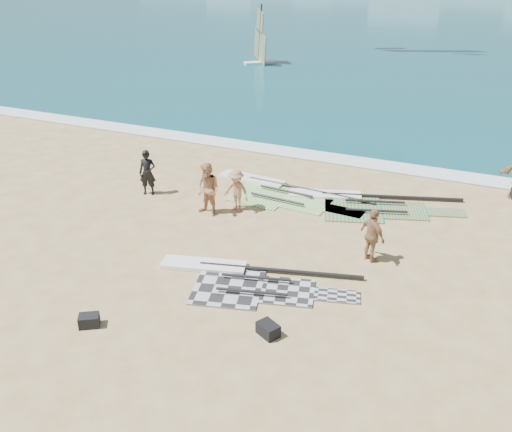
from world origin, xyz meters
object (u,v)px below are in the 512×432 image
at_px(beachgoer_back, 373,236).
at_px(beachgoer_left, 208,190).
at_px(rig_green, 275,190).
at_px(gear_bag_near, 89,321).
at_px(person_wetsuit, 147,173).
at_px(rig_orange, 360,202).
at_px(beachgoer_mid, 236,191).
at_px(gear_bag_far, 268,329).
at_px(rig_grey, 240,278).

bearing_deg(beachgoer_back, beachgoer_left, 28.58).
height_order(rig_green, gear_bag_near, gear_bag_near).
relative_size(rig_green, person_wetsuit, 3.72).
bearing_deg(gear_bag_near, beachgoer_left, 91.99).
bearing_deg(person_wetsuit, beachgoer_back, -29.10).
xyz_separation_m(person_wetsuit, beachgoer_left, (2.84, -0.65, 0.08)).
xyz_separation_m(beachgoer_left, beachgoer_back, (5.84, -0.88, -0.09)).
xyz_separation_m(rig_orange, beachgoer_mid, (-3.84, -2.25, 0.70)).
relative_size(gear_bag_near, beachgoer_back, 0.29).
distance_m(beachgoer_left, beachgoer_back, 5.90).
bearing_deg(gear_bag_near, beachgoer_mid, 86.05).
relative_size(person_wetsuit, beachgoer_back, 1.02).
height_order(rig_green, beachgoer_back, beachgoer_back).
bearing_deg(beachgoer_back, rig_green, -1.70).
distance_m(gear_bag_near, gear_bag_far, 4.40).
xyz_separation_m(rig_green, beachgoer_left, (-1.39, -2.71, 0.87)).
relative_size(rig_green, rig_orange, 0.99).
height_order(rig_orange, beachgoer_mid, beachgoer_mid).
distance_m(rig_orange, person_wetsuit, 7.81).
height_order(rig_grey, beachgoer_mid, beachgoer_mid).
relative_size(beachgoer_left, beachgoer_mid, 1.23).
bearing_deg(beachgoer_mid, gear_bag_near, -83.23).
bearing_deg(rig_green, gear_bag_near, -92.32).
relative_size(rig_grey, gear_bag_near, 12.10).
relative_size(rig_orange, person_wetsuit, 3.77).
relative_size(gear_bag_near, gear_bag_far, 0.92).
bearing_deg(beachgoer_left, rig_green, 75.93).
xyz_separation_m(rig_grey, beachgoer_back, (3.10, 2.47, 0.78)).
bearing_deg(beachgoer_mid, person_wetsuit, -169.03).
height_order(rig_orange, beachgoer_back, beachgoer_back).
relative_size(rig_green, beachgoer_left, 3.41).
height_order(beachgoer_mid, beachgoer_back, beachgoer_back).
distance_m(gear_bag_far, beachgoer_left, 6.95).
relative_size(gear_bag_far, beachgoer_left, 0.29).
height_order(rig_grey, beachgoer_back, beachgoer_back).
bearing_deg(beachgoer_back, gear_bag_near, 83.50).
bearing_deg(gear_bag_near, person_wetsuit, 112.58).
distance_m(rig_orange, beachgoer_mid, 4.51).
bearing_deg(beachgoer_left, person_wetsuit, -179.74).
xyz_separation_m(rig_grey, gear_bag_far, (1.66, -1.98, 0.11)).
relative_size(rig_orange, beachgoer_left, 3.45).
distance_m(rig_green, gear_bag_near, 9.52).
distance_m(rig_grey, beachgoer_left, 4.41).
distance_m(rig_grey, gear_bag_far, 2.58).
bearing_deg(beachgoer_left, rig_grey, -37.62).
xyz_separation_m(rig_orange, person_wetsuit, (-7.43, -2.27, 0.80)).
height_order(gear_bag_near, beachgoer_back, beachgoer_back).
bearing_deg(beachgoer_left, beachgoer_back, 4.49).
relative_size(gear_bag_near, person_wetsuit, 0.29).
xyz_separation_m(rig_green, person_wetsuit, (-4.23, -2.06, 0.80)).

